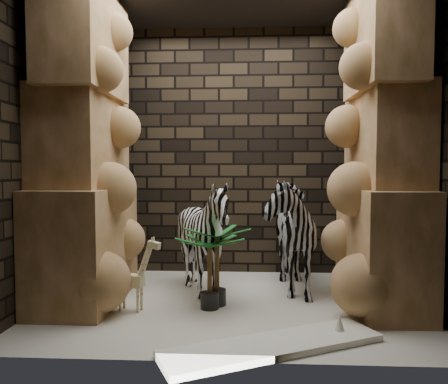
# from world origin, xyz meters

# --- Properties ---
(floor) EXTENTS (3.50, 3.50, 0.00)m
(floor) POSITION_xyz_m (0.00, 0.00, 0.00)
(floor) COLOR beige
(floor) RESTS_ON ground
(wall_back) EXTENTS (3.50, 0.00, 3.50)m
(wall_back) POSITION_xyz_m (0.00, 1.25, 1.50)
(wall_back) COLOR black
(wall_back) RESTS_ON ground
(wall_front) EXTENTS (3.50, 0.00, 3.50)m
(wall_front) POSITION_xyz_m (0.00, -1.25, 1.50)
(wall_front) COLOR black
(wall_front) RESTS_ON ground
(wall_left) EXTENTS (0.00, 3.00, 3.00)m
(wall_left) POSITION_xyz_m (-1.75, 0.00, 1.50)
(wall_left) COLOR black
(wall_left) RESTS_ON ground
(wall_right) EXTENTS (0.00, 3.00, 3.00)m
(wall_right) POSITION_xyz_m (1.75, 0.00, 1.50)
(wall_right) COLOR black
(wall_right) RESTS_ON ground
(rock_pillar_left) EXTENTS (0.68, 1.30, 3.00)m
(rock_pillar_left) POSITION_xyz_m (-1.40, 0.00, 1.50)
(rock_pillar_left) COLOR #E0A87A
(rock_pillar_left) RESTS_ON floor
(rock_pillar_right) EXTENTS (0.58, 1.25, 3.00)m
(rock_pillar_right) POSITION_xyz_m (1.42, 0.00, 1.50)
(rock_pillar_right) COLOR #E0A87A
(rock_pillar_right) RESTS_ON floor
(zebra_right) EXTENTS (0.75, 1.24, 1.41)m
(zebra_right) POSITION_xyz_m (0.56, 0.50, 0.70)
(zebra_right) COLOR white
(zebra_right) RESTS_ON floor
(zebra_left) EXTENTS (1.27, 1.40, 1.05)m
(zebra_left) POSITION_xyz_m (-0.27, 0.22, 0.53)
(zebra_left) COLOR white
(zebra_left) RESTS_ON floor
(giraffe_toy) EXTENTS (0.38, 0.21, 0.70)m
(giraffe_toy) POSITION_xyz_m (-0.89, -0.25, 0.35)
(giraffe_toy) COLOR beige
(giraffe_toy) RESTS_ON floor
(palm_front) EXTENTS (0.36, 0.36, 0.75)m
(palm_front) POSITION_xyz_m (-0.12, -0.06, 0.38)
(palm_front) COLOR #0D410F
(palm_front) RESTS_ON floor
(palm_back) EXTENTS (0.36, 0.36, 0.68)m
(palm_back) POSITION_xyz_m (-0.18, -0.17, 0.34)
(palm_back) COLOR #0D410F
(palm_back) RESTS_ON floor
(surfboard) EXTENTS (1.65, 1.07, 0.05)m
(surfboard) POSITION_xyz_m (0.35, -1.02, 0.03)
(surfboard) COLOR white
(surfboard) RESTS_ON floor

